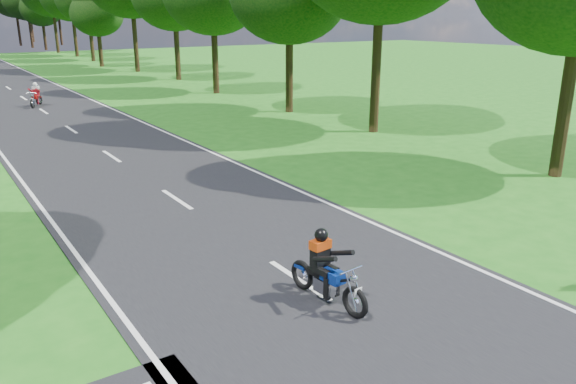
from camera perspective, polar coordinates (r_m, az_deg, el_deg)
ground at (r=9.67m, az=8.05°, el=-13.35°), size 160.00×160.00×0.00m
rider_near_blue at (r=9.97m, az=4.06°, el=-7.64°), size 0.71×1.69×1.37m
rider_far_red at (r=34.82m, az=-24.29°, el=9.02°), size 1.20×1.67×1.33m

